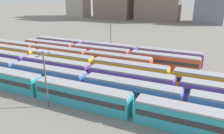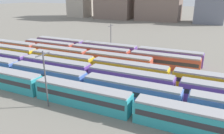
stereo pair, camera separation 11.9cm
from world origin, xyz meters
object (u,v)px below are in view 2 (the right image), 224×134
object	(u,v)px
train_track_5	(100,53)
catenary_pole_0	(45,77)
train_track_3	(171,76)
catenary_pole_1	(111,37)
train_track_0	(133,107)
train_track_4	(59,53)
train_track_2	(90,73)
train_track_1	(185,101)
train_track_6	(109,49)

from	to	relation	value
train_track_5	catenary_pole_0	size ratio (longest dim) A/B	5.60
train_track_3	train_track_5	distance (m)	24.84
catenary_pole_0	catenary_pole_1	size ratio (longest dim) A/B	1.05
train_track_0	catenary_pole_1	xyz separation A→B (m)	(-19.79, 33.93, 3.36)
train_track_0	train_track_3	world-z (taller)	same
train_track_3	train_track_4	bearing A→B (deg)	171.19
train_track_3	catenary_pole_0	world-z (taller)	catenary_pole_0
train_track_0	train_track_2	bearing A→B (deg)	143.17
catenary_pole_0	train_track_3	bearing A→B (deg)	46.45
train_track_1	train_track_3	world-z (taller)	same
train_track_3	train_track_6	size ratio (longest dim) A/B	2.02
train_track_0	catenary_pole_0	size ratio (longest dim) A/B	11.29
train_track_3	catenary_pole_1	world-z (taller)	catenary_pole_1
train_track_0	train_track_4	world-z (taller)	same
train_track_1	train_track_2	size ratio (longest dim) A/B	1.51
train_track_2	train_track_4	xyz separation A→B (m)	(-16.73, 10.40, -0.00)
train_track_1	train_track_6	bearing A→B (deg)	135.44
train_track_2	train_track_0	bearing A→B (deg)	-36.83
train_track_0	train_track_5	xyz separation A→B (m)	(-19.64, 26.00, -0.00)
train_track_4	catenary_pole_0	xyz separation A→B (m)	(16.01, -23.63, 3.63)
catenary_pole_1	catenary_pole_0	bearing A→B (deg)	-81.98
train_track_2	train_track_5	bearing A→B (deg)	110.26
train_track_2	train_track_6	bearing A→B (deg)	104.58
train_track_3	train_track_4	xyz separation A→B (m)	(-33.53, 5.20, -0.00)
train_track_3	catenary_pole_0	bearing A→B (deg)	-133.55
train_track_2	train_track_6	world-z (taller)	same
train_track_1	catenary_pole_0	size ratio (longest dim) A/B	11.29
train_track_2	train_track_3	xyz separation A→B (m)	(16.81, 5.20, 0.00)
train_track_0	catenary_pole_1	world-z (taller)	catenary_pole_1
train_track_1	train_track_5	size ratio (longest dim) A/B	2.02
train_track_1	train_track_5	xyz separation A→B (m)	(-26.75, 20.80, -0.00)
train_track_6	catenary_pole_1	size ratio (longest dim) A/B	5.91
train_track_4	catenary_pole_0	world-z (taller)	catenary_pole_0
train_track_3	train_track_1	bearing A→B (deg)	-68.05
train_track_0	catenary_pole_0	xyz separation A→B (m)	(-14.60, -2.83, 3.63)
train_track_1	train_track_5	distance (m)	33.89
train_track_2	train_track_3	distance (m)	17.59
train_track_3	catenary_pole_1	size ratio (longest dim) A/B	11.91
train_track_2	train_track_5	distance (m)	16.63
train_track_5	catenary_pole_0	distance (m)	29.49
train_track_1	catenary_pole_0	xyz separation A→B (m)	(-21.71, -8.03, 3.63)
catenary_pole_1	train_track_4	bearing A→B (deg)	-129.51
train_track_1	train_track_4	size ratio (longest dim) A/B	2.02
catenary_pole_0	train_track_2	bearing A→B (deg)	86.90
train_track_1	train_track_6	size ratio (longest dim) A/B	2.02
train_track_6	catenary_pole_0	distance (m)	34.55
train_track_2	train_track_5	world-z (taller)	same
catenary_pole_1	train_track_0	bearing A→B (deg)	-59.75
train_track_2	catenary_pole_0	distance (m)	13.74
train_track_6	catenary_pole_0	xyz separation A→B (m)	(4.69, -34.03, 3.63)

